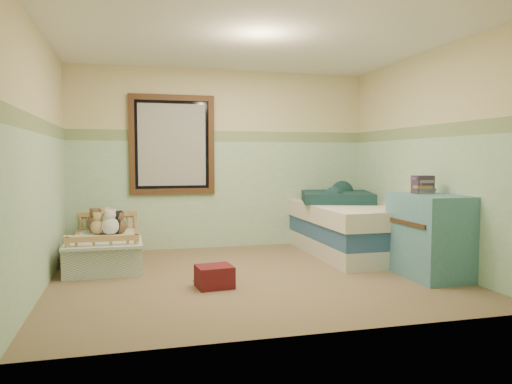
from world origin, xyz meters
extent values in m
cube|color=brown|center=(0.00, 0.00, -0.01)|extent=(4.20, 3.60, 0.02)
cube|color=white|center=(0.00, 0.00, 2.51)|extent=(4.20, 3.60, 0.02)
cube|color=beige|center=(0.00, 1.80, 1.25)|extent=(4.20, 0.04, 2.50)
cube|color=beige|center=(0.00, -1.80, 1.25)|extent=(4.20, 0.04, 2.50)
cube|color=beige|center=(-2.10, 0.00, 1.25)|extent=(0.04, 3.60, 2.50)
cube|color=beige|center=(2.10, 0.00, 1.25)|extent=(0.04, 3.60, 2.50)
cube|color=#96BD96|center=(0.00, 1.79, 0.75)|extent=(4.20, 0.01, 1.50)
cube|color=#376038|center=(0.00, 1.79, 1.57)|extent=(4.20, 0.01, 0.15)
cube|color=#362012|center=(-0.70, 1.76, 1.45)|extent=(1.16, 0.06, 1.36)
cube|color=#BABAB3|center=(-0.70, 1.77, 1.45)|extent=(0.92, 0.01, 1.12)
cube|color=#C58047|center=(-1.56, 1.05, 0.10)|extent=(0.76, 1.52, 0.20)
cube|color=white|center=(-1.56, 1.05, 0.26)|extent=(0.69, 1.45, 0.12)
cube|color=#7F9CBC|center=(-1.56, 0.58, 0.33)|extent=(0.82, 0.76, 0.03)
sphere|color=brown|center=(-1.71, 1.55, 0.42)|extent=(0.21, 0.21, 0.21)
sphere|color=silver|center=(-1.51, 1.55, 0.42)|extent=(0.20, 0.20, 0.20)
sphere|color=tan|center=(-1.66, 1.33, 0.41)|extent=(0.19, 0.19, 0.19)
sphere|color=black|center=(-1.43, 1.33, 0.42)|extent=(0.20, 0.20, 0.20)
sphere|color=beige|center=(-1.95, 0.91, 0.13)|extent=(0.26, 0.26, 0.26)
sphere|color=tan|center=(-1.74, 0.68, 0.13)|extent=(0.26, 0.26, 0.26)
cube|color=silver|center=(1.55, 0.92, 0.11)|extent=(1.09, 2.18, 0.22)
cube|color=navy|center=(1.55, 0.92, 0.33)|extent=(1.09, 2.18, 0.22)
cube|color=silver|center=(1.55, 0.92, 0.55)|extent=(1.13, 2.22, 0.22)
cube|color=#122E31|center=(1.50, 1.22, 0.73)|extent=(1.17, 1.21, 0.14)
cube|color=teal|center=(1.81, -0.49, 0.44)|extent=(0.55, 0.88, 0.88)
cube|color=#4A232C|center=(1.81, -0.35, 0.98)|extent=(0.21, 0.16, 0.20)
cube|color=maroon|center=(-0.48, -0.36, 0.11)|extent=(0.37, 0.33, 0.21)
cube|color=gold|center=(-0.52, -0.06, 0.01)|extent=(0.29, 0.26, 0.02)
sphere|color=brown|center=(-1.41, 1.33, 0.41)|extent=(0.19, 0.19, 0.19)
sphere|color=silver|center=(-1.52, 1.26, 0.42)|extent=(0.22, 0.22, 0.22)
sphere|color=tan|center=(-1.59, 1.60, 0.42)|extent=(0.21, 0.21, 0.21)
camera|label=1|loc=(-1.27, -5.03, 1.27)|focal=34.31mm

